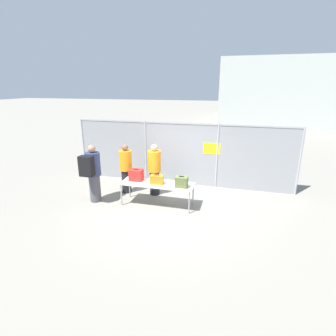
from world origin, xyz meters
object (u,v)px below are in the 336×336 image
(suitcase_orange, at_px, (157,179))
(suitcase_olive, at_px, (181,182))
(security_worker_near, at_px, (154,169))
(security_worker_far, at_px, (126,168))
(suitcase_red, at_px, (136,175))
(inspection_table, at_px, (157,185))
(utility_trailer, at_px, (221,157))
(traveler_hooded, at_px, (92,172))

(suitcase_orange, relative_size, suitcase_olive, 1.16)
(security_worker_near, distance_m, security_worker_far, 1.01)
(suitcase_red, height_order, security_worker_near, security_worker_near)
(inspection_table, distance_m, suitcase_orange, 0.19)
(inspection_table, distance_m, utility_trailer, 5.03)
(security_worker_near, height_order, security_worker_far, security_worker_near)
(suitcase_red, xyz_separation_m, traveler_hooded, (-1.30, -0.39, 0.12))
(suitcase_olive, height_order, utility_trailer, suitcase_olive)
(suitcase_red, distance_m, security_worker_near, 0.80)
(security_worker_near, bearing_deg, traveler_hooded, 28.34)
(suitcase_orange, relative_size, security_worker_far, 0.24)
(security_worker_near, xyz_separation_m, utility_trailer, (1.94, 3.97, -0.49))
(utility_trailer, bearing_deg, security_worker_far, -126.10)
(suitcase_orange, xyz_separation_m, traveler_hooded, (-2.03, -0.27, 0.16))
(inspection_table, height_order, suitcase_olive, suitcase_olive)
(suitcase_orange, relative_size, security_worker_near, 0.24)
(suitcase_red, height_order, traveler_hooded, traveler_hooded)
(inspection_table, xyz_separation_m, security_worker_near, (-0.35, 0.80, 0.23))
(traveler_hooded, height_order, utility_trailer, traveler_hooded)
(inspection_table, relative_size, security_worker_far, 1.32)
(suitcase_olive, distance_m, traveler_hooded, 2.82)
(inspection_table, bearing_deg, security_worker_near, 113.58)
(inspection_table, bearing_deg, utility_trailer, 71.51)
(suitcase_olive, bearing_deg, utility_trailer, 80.57)
(security_worker_near, relative_size, security_worker_far, 1.02)
(security_worker_far, height_order, utility_trailer, security_worker_far)
(suitcase_red, relative_size, utility_trailer, 0.10)
(suitcase_olive, height_order, security_worker_far, security_worker_far)
(inspection_table, relative_size, suitcase_red, 5.43)
(suitcase_red, relative_size, suitcase_olive, 1.15)
(traveler_hooded, relative_size, security_worker_far, 1.08)
(security_worker_far, bearing_deg, suitcase_red, 133.69)
(security_worker_near, relative_size, utility_trailer, 0.41)
(inspection_table, bearing_deg, traveler_hooded, -171.49)
(security_worker_near, bearing_deg, inspection_table, 108.50)
(traveler_hooded, bearing_deg, inspection_table, 22.58)
(traveler_hooded, bearing_deg, utility_trailer, 68.55)
(security_worker_far, bearing_deg, security_worker_near, -176.95)
(suitcase_orange, distance_m, traveler_hooded, 2.05)
(inspection_table, xyz_separation_m, security_worker_far, (-1.36, 0.72, 0.21))
(traveler_hooded, relative_size, security_worker_near, 1.06)
(inspection_table, distance_m, security_worker_near, 0.90)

